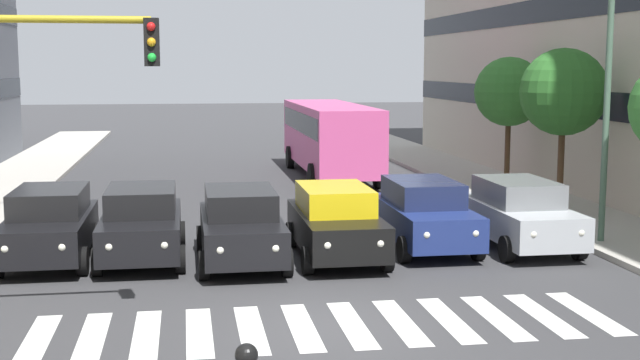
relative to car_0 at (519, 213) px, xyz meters
name	(u,v)px	position (x,y,z in m)	size (l,w,h in m)	color
ground_plane	(327,326)	(5.88, 5.63, -0.89)	(180.00, 180.00, 0.00)	#38383A
crosswalk_markings	(327,325)	(5.88, 5.63, -0.88)	(10.35, 2.80, 0.01)	silver
car_0	(519,213)	(0.00, 0.00, 0.00)	(2.02, 4.44, 1.72)	#B2B7BC
car_1	(424,214)	(2.40, -0.33, 0.00)	(2.02, 4.44, 1.72)	navy
car_2	(336,222)	(4.79, 0.41, 0.00)	(2.02, 4.44, 1.72)	black
car_3	(241,225)	(7.06, 0.52, 0.00)	(2.02, 4.44, 1.72)	black
car_4	(142,223)	(9.36, -0.17, 0.00)	(2.02, 4.44, 1.72)	black
car_5	(50,224)	(11.48, -0.31, 0.00)	(2.02, 4.44, 1.72)	black
bus_behind_traffic	(329,132)	(2.40, -14.40, 0.97)	(2.78, 10.50, 3.00)	#DB5193
street_lamp_left	(590,49)	(-1.62, 0.20, 4.10)	(3.28, 0.28, 7.94)	#4C6B56
street_tree_1	(563,92)	(-3.16, -4.46, 2.89)	(2.68, 2.68, 4.98)	#513823
street_tree_2	(509,92)	(-3.45, -9.58, 2.74)	(2.54, 2.54, 4.76)	#513823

